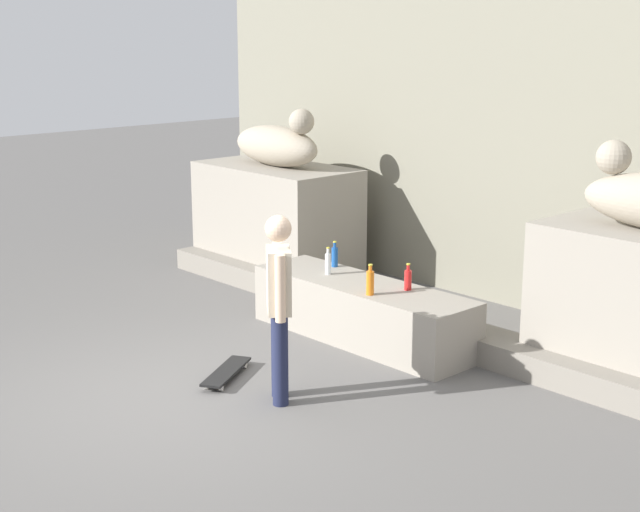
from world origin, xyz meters
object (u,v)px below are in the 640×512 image
(statue_reclining_left, at_px, (278,144))
(bottle_clear, at_px, (328,263))
(bottle_blue, at_px, (335,256))
(bottle_orange, at_px, (370,282))
(skater, at_px, (279,300))
(skateboard, at_px, (226,372))
(bottle_red, at_px, (408,279))

(statue_reclining_left, distance_m, bottle_clear, 2.64)
(statue_reclining_left, relative_size, bottle_blue, 5.67)
(bottle_orange, bearing_deg, statue_reclining_left, 155.77)
(skater, relative_size, skateboard, 2.12)
(bottle_blue, bearing_deg, skateboard, -72.92)
(skater, relative_size, bottle_blue, 5.78)
(skateboard, distance_m, bottle_orange, 1.68)
(bottle_red, relative_size, bottle_clear, 0.92)
(bottle_red, height_order, bottle_clear, bottle_clear)
(skater, height_order, bottle_clear, skater)
(skater, xyz_separation_m, bottle_clear, (-1.16, 1.66, -0.18))
(bottle_blue, relative_size, bottle_orange, 0.92)
(statue_reclining_left, bearing_deg, skater, -35.93)
(skateboard, height_order, bottle_red, bottle_red)
(skateboard, xyz_separation_m, bottle_red, (0.57, 1.89, 0.66))
(bottle_blue, relative_size, bottle_red, 1.05)
(statue_reclining_left, relative_size, bottle_clear, 5.45)
(skater, bearing_deg, bottle_orange, 139.01)
(skater, distance_m, bottle_red, 1.87)
(skateboard, bearing_deg, bottle_red, 132.30)
(skateboard, relative_size, bottle_clear, 2.63)
(bottle_clear, bearing_deg, statue_reclining_left, 152.37)
(bottle_blue, height_order, bottle_orange, bottle_orange)
(skateboard, distance_m, bottle_blue, 2.18)
(bottle_red, bearing_deg, skater, -84.77)
(statue_reclining_left, distance_m, skateboard, 4.18)
(skater, distance_m, skateboard, 1.13)
(bottle_clear, bearing_deg, skateboard, -76.16)
(skater, height_order, skateboard, skater)
(bottle_orange, distance_m, bottle_red, 0.43)
(skater, xyz_separation_m, bottle_red, (-0.17, 1.85, -0.19))
(bottle_clear, bearing_deg, skater, -55.20)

